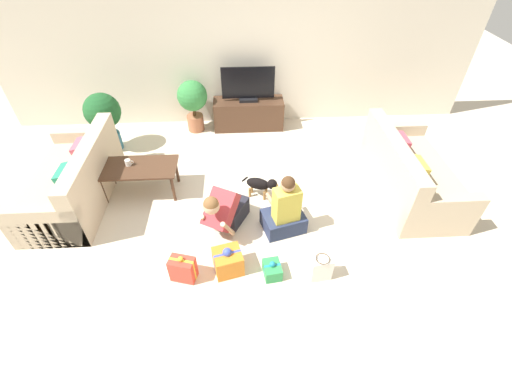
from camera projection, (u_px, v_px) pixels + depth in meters
ground_plane at (245, 214)px, 4.76m from camera, size 16.00×16.00×0.00m
wall_back at (239, 52)px, 5.86m from camera, size 8.40×0.06×2.60m
sofa_left at (75, 182)px, 4.79m from camera, size 0.94×1.87×0.87m
sofa_right at (409, 174)px, 4.92m from camera, size 0.94×1.87×0.87m
coffee_table at (138, 170)px, 4.83m from camera, size 1.09×0.55×0.46m
tv_console at (249, 114)px, 6.33m from camera, size 1.27×0.45×0.54m
tv at (248, 86)px, 5.98m from camera, size 0.93×0.20×0.61m
potted_plant_corner_left at (104, 116)px, 5.54m from camera, size 0.58×0.58×1.00m
potted_plant_back_left at (193, 100)px, 6.04m from camera, size 0.53×0.53×0.94m
person_kneeling at (225, 210)px, 4.32m from camera, size 0.63×0.81×0.78m
person_sitting at (285, 212)px, 4.34m from camera, size 0.61×0.57×0.90m
dog at (262, 184)px, 4.87m from camera, size 0.52×0.28×0.35m
gift_box_a at (228, 261)px, 3.96m from camera, size 0.38×0.37×0.37m
gift_box_b at (272, 270)px, 3.95m from camera, size 0.22×0.27×0.23m
gift_box_c at (183, 269)px, 3.87m from camera, size 0.32×0.24×0.37m
gift_bag_a at (321, 268)px, 3.87m from camera, size 0.26×0.17×0.34m
mug at (128, 163)px, 4.80m from camera, size 0.12×0.08×0.09m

